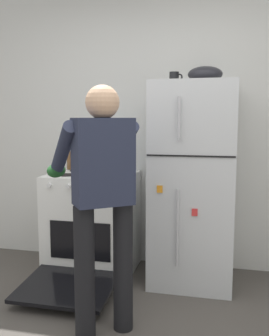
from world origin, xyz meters
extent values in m
cube|color=silver|center=(0.00, 1.95, 1.35)|extent=(6.00, 0.10, 2.70)
cube|color=silver|center=(0.35, 1.57, 0.85)|extent=(0.68, 0.68, 1.69)
cube|color=black|center=(0.35, 1.23, 1.12)|extent=(0.67, 0.01, 0.01)
cylinder|color=#B7B7BC|center=(0.27, 1.20, 0.56)|extent=(0.02, 0.02, 0.61)
cylinder|color=#B7B7BC|center=(0.27, 1.20, 1.40)|extent=(0.02, 0.02, 0.32)
cube|color=red|center=(0.40, 1.22, 0.68)|extent=(0.04, 0.01, 0.06)
cube|color=orange|center=(0.12, 1.22, 0.85)|extent=(0.04, 0.01, 0.06)
cube|color=white|center=(-0.55, 1.57, 0.45)|extent=(0.76, 0.64, 0.90)
cube|color=black|center=(-0.55, 1.25, 0.38)|extent=(0.53, 0.01, 0.33)
cylinder|color=black|center=(-0.73, 1.43, 0.91)|extent=(0.17, 0.17, 0.01)
cylinder|color=black|center=(-0.37, 1.43, 0.91)|extent=(0.17, 0.17, 0.01)
cylinder|color=black|center=(-0.73, 1.71, 0.91)|extent=(0.17, 0.17, 0.01)
cylinder|color=black|center=(-0.37, 1.71, 0.91)|extent=(0.17, 0.17, 0.01)
cylinder|color=silver|center=(-0.81, 1.23, 0.84)|extent=(0.04, 0.03, 0.04)
cylinder|color=silver|center=(-0.64, 1.23, 0.84)|extent=(0.04, 0.03, 0.04)
cylinder|color=silver|center=(-0.46, 1.23, 0.84)|extent=(0.04, 0.03, 0.04)
cylinder|color=silver|center=(-0.29, 1.23, 0.84)|extent=(0.04, 0.03, 0.04)
cube|color=black|center=(-0.55, 0.96, 0.10)|extent=(0.72, 0.58, 0.08)
cylinder|color=black|center=(-0.23, 0.51, 0.43)|extent=(0.13, 0.13, 0.86)
cylinder|color=black|center=(-0.02, 0.67, 0.43)|extent=(0.13, 0.13, 0.86)
cube|color=#23283D|center=(-0.13, 0.59, 1.13)|extent=(0.41, 0.37, 0.54)
sphere|color=tan|center=(-0.13, 0.59, 1.49)|extent=(0.21, 0.21, 0.21)
sphere|color=#2E2E2E|center=(-0.13, 0.59, 1.46)|extent=(0.15, 0.15, 0.15)
cylinder|color=#23283D|center=(-0.43, 0.66, 1.19)|extent=(0.37, 0.46, 0.40)
cylinder|color=#23283D|center=(-0.10, 0.89, 1.19)|extent=(0.37, 0.46, 0.40)
ellipsoid|color=#1E5123|center=(-0.56, 0.84, 1.03)|extent=(0.12, 0.18, 0.10)
ellipsoid|color=#1E5123|center=(-0.24, 1.08, 1.03)|extent=(0.12, 0.18, 0.10)
cylinder|color=#19479E|center=(-0.39, 1.52, 0.98)|extent=(0.27, 0.27, 0.13)
cube|color=black|center=(-0.55, 1.52, 1.02)|extent=(0.05, 0.03, 0.02)
cube|color=black|center=(-0.23, 1.52, 1.02)|extent=(0.05, 0.03, 0.02)
cylinder|color=black|center=(0.17, 1.62, 1.74)|extent=(0.08, 0.08, 0.10)
torus|color=black|center=(0.22, 1.62, 1.74)|extent=(0.06, 0.01, 0.06)
cylinder|color=brown|center=(-0.85, 1.77, 1.00)|extent=(0.05, 0.05, 0.18)
ellipsoid|color=black|center=(0.43, 1.57, 1.75)|extent=(0.28, 0.28, 0.13)
camera|label=1|loc=(0.60, -1.65, 1.39)|focal=40.74mm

